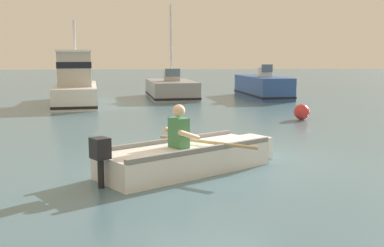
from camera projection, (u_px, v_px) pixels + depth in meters
name	position (u px, v px, depth m)	size (l,w,h in m)	color
ground_plane	(212.00, 161.00, 8.94)	(120.00, 120.00, 0.00)	slate
rowboat_with_person	(189.00, 157.00, 8.14)	(3.37, 2.64, 1.19)	white
moored_boat_white	(76.00, 85.00, 19.13)	(2.37, 5.95, 3.44)	white
moored_boat_grey	(171.00, 90.00, 22.03)	(2.48, 4.70, 4.34)	gray
moored_boat_blue	(263.00, 87.00, 22.29)	(1.94, 4.86, 1.60)	#2D519E
mooring_buoy	(302.00, 112.00, 14.61)	(0.49, 0.49, 0.49)	red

